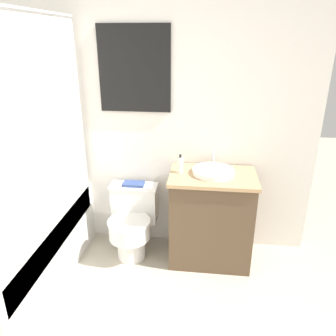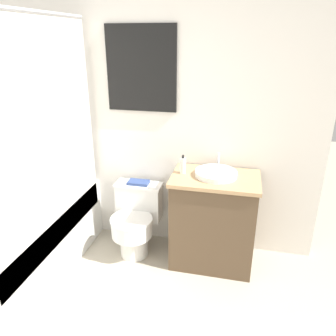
% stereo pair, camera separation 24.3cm
% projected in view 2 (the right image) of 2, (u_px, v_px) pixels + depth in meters
% --- Properties ---
extents(wall_back, '(3.14, 0.07, 2.50)m').
position_uv_depth(wall_back, '(138.00, 108.00, 2.81)').
color(wall_back, white).
rests_on(wall_back, ground_plane).
extents(shower_area, '(0.67, 1.48, 1.98)m').
position_uv_depth(shower_area, '(26.00, 239.00, 2.62)').
color(shower_area, white).
rests_on(shower_area, ground_plane).
extents(toilet, '(0.42, 0.50, 0.62)m').
position_uv_depth(toilet, '(135.00, 220.00, 2.90)').
color(toilet, white).
rests_on(toilet, ground_plane).
extents(vanity, '(0.70, 0.47, 0.80)m').
position_uv_depth(vanity, '(213.00, 220.00, 2.73)').
color(vanity, brown).
rests_on(vanity, ground_plane).
extents(sink, '(0.33, 0.37, 0.13)m').
position_uv_depth(sink, '(216.00, 173.00, 2.60)').
color(sink, white).
rests_on(sink, vanity).
extents(soap_bottle, '(0.05, 0.05, 0.16)m').
position_uv_depth(soap_bottle, '(183.00, 165.00, 2.63)').
color(soap_bottle, silver).
rests_on(soap_bottle, vanity).
extents(book_on_tank, '(0.18, 0.11, 0.02)m').
position_uv_depth(book_on_tank, '(138.00, 182.00, 2.89)').
color(book_on_tank, '#33477F').
rests_on(book_on_tank, toilet).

